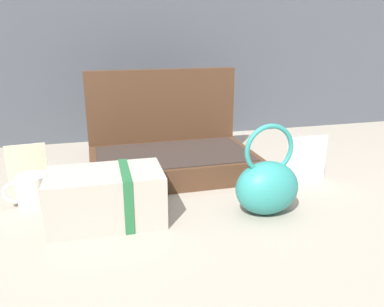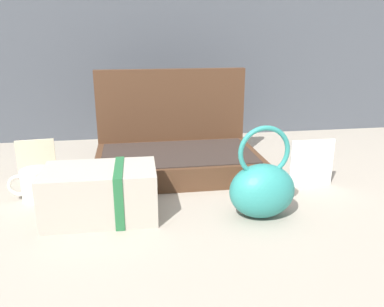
% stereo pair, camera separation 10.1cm
% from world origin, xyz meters
% --- Properties ---
extents(ground_plane, '(6.00, 6.00, 0.00)m').
position_xyz_m(ground_plane, '(0.00, 0.00, 0.00)').
color(ground_plane, '#9E9384').
extents(open_suitcase, '(0.48, 0.30, 0.30)m').
position_xyz_m(open_suitcase, '(-0.05, 0.15, 0.07)').
color(open_suitcase, '#4C301E').
rests_on(open_suitcase, ground_plane).
extents(teal_pouch_handbag, '(0.15, 0.11, 0.22)m').
position_xyz_m(teal_pouch_handbag, '(0.11, -0.19, 0.07)').
color(teal_pouch_handbag, teal).
rests_on(teal_pouch_handbag, ground_plane).
extents(cream_toiletry_bag, '(0.25, 0.15, 0.12)m').
position_xyz_m(cream_toiletry_bag, '(-0.25, -0.14, 0.06)').
color(cream_toiletry_bag, '#B2A899').
rests_on(cream_toiletry_bag, ground_plane).
extents(coffee_mug, '(0.11, 0.07, 0.08)m').
position_xyz_m(coffee_mug, '(-0.42, -0.01, 0.04)').
color(coffee_mug, silver).
rests_on(coffee_mug, ground_plane).
extents(info_card_left, '(0.12, 0.01, 0.13)m').
position_xyz_m(info_card_left, '(0.31, -0.03, 0.07)').
color(info_card_left, white).
rests_on(info_card_left, ground_plane).
extents(poster_card_right, '(0.11, 0.02, 0.12)m').
position_xyz_m(poster_card_right, '(-0.45, 0.15, 0.06)').
color(poster_card_right, beige).
rests_on(poster_card_right, ground_plane).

